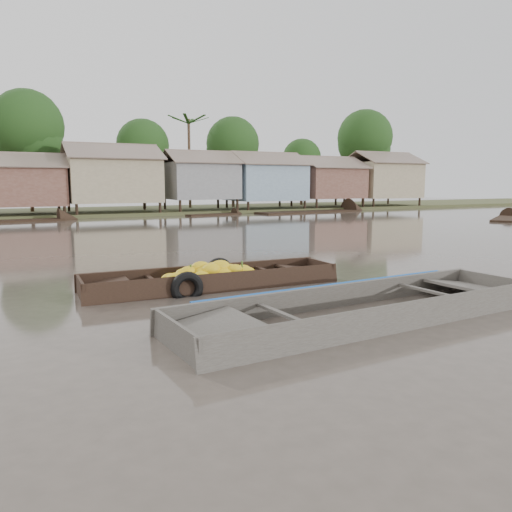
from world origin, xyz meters
name	(u,v)px	position (x,y,z in m)	size (l,w,h in m)	color
ground	(262,297)	(0.00, 0.00, 0.00)	(120.00, 120.00, 0.00)	#4A4139
riverbank	(113,175)	(3.03, 31.86, 3.07)	(120.00, 12.47, 10.22)	#384723
banana_boat	(209,279)	(-0.62, 1.52, 0.19)	(6.14, 1.65, 0.84)	black
viewer_boat	(366,315)	(0.93, -2.31, 0.06)	(7.58, 2.42, 0.60)	#403C36
distant_boats	(224,218)	(9.21, 23.86, -0.05)	(49.55, 16.44, 0.35)	black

